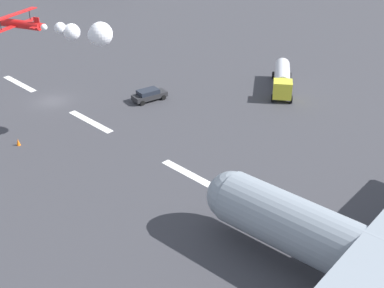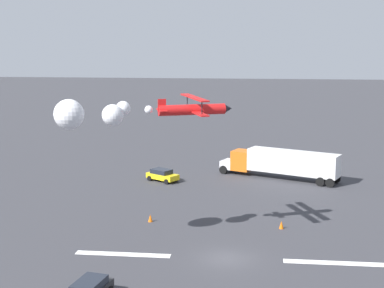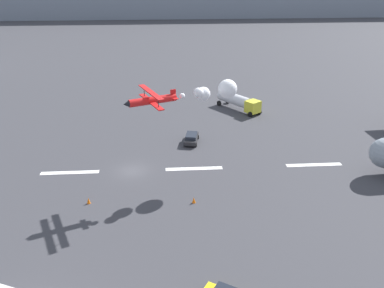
# 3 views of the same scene
# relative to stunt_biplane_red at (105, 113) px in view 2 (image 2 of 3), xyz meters

# --- Properties ---
(ground_plane) EXTENTS (440.00, 440.00, 0.00)m
(ground_plane) POSITION_rel_stunt_biplane_red_xyz_m (-10.27, 1.57, -11.61)
(ground_plane) COLOR #38383D
(ground_plane) RESTS_ON ground
(runway_stripe_4) EXTENTS (8.00, 0.90, 0.01)m
(runway_stripe_4) POSITION_rel_stunt_biplane_red_xyz_m (-18.87, 1.57, -11.60)
(runway_stripe_4) COLOR white
(runway_stripe_4) RESTS_ON ground
(runway_stripe_5) EXTENTS (8.00, 0.90, 0.01)m
(runway_stripe_5) POSITION_rel_stunt_biplane_red_xyz_m (-1.66, 1.57, -11.60)
(runway_stripe_5) COLOR white
(runway_stripe_5) RESTS_ON ground
(stunt_biplane_red) EXTENTS (14.35, 8.68, 2.48)m
(stunt_biplane_red) POSITION_rel_stunt_biplane_red_xyz_m (0.00, 0.00, 0.00)
(stunt_biplane_red) COLOR red
(semi_truck_orange) EXTENTS (15.36, 8.88, 3.70)m
(semi_truck_orange) POSITION_rel_stunt_biplane_red_xyz_m (-15.85, -26.89, -9.47)
(semi_truck_orange) COLOR silver
(semi_truck_orange) RESTS_ON ground
(followme_car_yellow) EXTENTS (4.41, 3.71, 1.52)m
(followme_car_yellow) POSITION_rel_stunt_biplane_red_xyz_m (-0.82, -23.94, -10.80)
(followme_car_yellow) COLOR yellow
(followme_car_yellow) RESTS_ON ground
(traffic_cone_near) EXTENTS (0.44, 0.44, 0.75)m
(traffic_cone_near) POSITION_rel_stunt_biplane_red_xyz_m (-15.02, -6.66, -11.23)
(traffic_cone_near) COLOR orange
(traffic_cone_near) RESTS_ON ground
(traffic_cone_far) EXTENTS (0.44, 0.44, 0.75)m
(traffic_cone_far) POSITION_rel_stunt_biplane_red_xyz_m (-2.35, -7.38, -11.23)
(traffic_cone_far) COLOR orange
(traffic_cone_far) RESTS_ON ground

